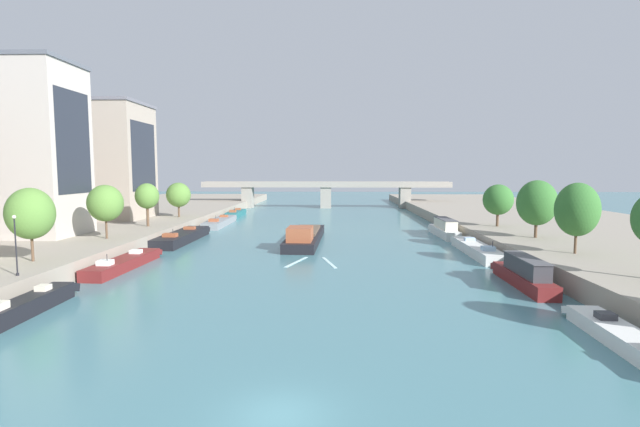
# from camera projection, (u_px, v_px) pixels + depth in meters

# --- Properties ---
(ground_plane) EXTENTS (400.00, 400.00, 0.00)m
(ground_plane) POSITION_uv_depth(u_px,v_px,m) (280.00, 416.00, 18.94)
(ground_plane) COLOR teal
(quay_left) EXTENTS (36.00, 170.00, 1.91)m
(quay_left) POSITION_uv_depth(u_px,v_px,m) (80.00, 227.00, 74.77)
(quay_left) COLOR gray
(quay_left) RESTS_ON ground
(quay_right) EXTENTS (36.00, 170.00, 1.91)m
(quay_right) POSITION_uv_depth(u_px,v_px,m) (568.00, 228.00, 72.39)
(quay_right) COLOR gray
(quay_right) RESTS_ON ground
(barge_midriver) EXTENTS (4.92, 21.60, 2.97)m
(barge_midriver) POSITION_uv_depth(u_px,v_px,m) (305.00, 236.00, 64.21)
(barge_midriver) COLOR black
(barge_midriver) RESTS_ON ground
(wake_behind_barge) EXTENTS (5.60, 6.00, 0.03)m
(wake_behind_barge) POSITION_uv_depth(u_px,v_px,m) (313.00, 262.00, 50.48)
(wake_behind_barge) COLOR silver
(wake_behind_barge) RESTS_ON ground
(moored_boat_left_second) EXTENTS (1.85, 10.48, 2.31)m
(moored_boat_left_second) POSITION_uv_depth(u_px,v_px,m) (28.00, 305.00, 32.25)
(moored_boat_left_second) COLOR black
(moored_boat_left_second) RESTS_ON ground
(moored_boat_left_gap_after) EXTENTS (2.84, 13.43, 2.21)m
(moored_boat_left_gap_after) POSITION_uv_depth(u_px,v_px,m) (125.00, 263.00, 47.35)
(moored_boat_left_gap_after) COLOR maroon
(moored_boat_left_gap_after) RESTS_ON ground
(moored_boat_left_end) EXTENTS (3.57, 16.67, 2.42)m
(moored_boat_left_end) POSITION_uv_depth(u_px,v_px,m) (182.00, 237.00, 65.31)
(moored_boat_left_end) COLOR black
(moored_boat_left_end) RESTS_ON ground
(moored_boat_left_downstream) EXTENTS (3.16, 16.70, 2.27)m
(moored_boat_left_downstream) POSITION_uv_depth(u_px,v_px,m) (220.00, 222.00, 84.82)
(moored_boat_left_downstream) COLOR gray
(moored_boat_left_downstream) RESTS_ON ground
(moored_boat_left_upstream) EXTENTS (2.65, 12.52, 2.30)m
(moored_boat_left_upstream) POSITION_uv_depth(u_px,v_px,m) (236.00, 213.00, 101.13)
(moored_boat_left_upstream) COLOR #23666B
(moored_boat_left_upstream) RESTS_ON ground
(moored_boat_right_upstream) EXTENTS (2.46, 11.21, 2.06)m
(moored_boat_right_upstream) POSITION_uv_depth(u_px,v_px,m) (624.00, 338.00, 26.32)
(moored_boat_right_upstream) COLOR silver
(moored_boat_right_upstream) RESTS_ON ground
(moored_boat_right_second) EXTENTS (2.02, 11.25, 2.66)m
(moored_boat_right_second) POSITION_uv_depth(u_px,v_px,m) (524.00, 274.00, 39.97)
(moored_boat_right_second) COLOR maroon
(moored_boat_right_second) RESTS_ON ground
(moored_boat_right_end) EXTENTS (2.68, 15.52, 2.31)m
(moored_boat_right_end) POSITION_uv_depth(u_px,v_px,m) (476.00, 249.00, 55.28)
(moored_boat_right_end) COLOR silver
(moored_boat_right_end) RESTS_ON ground
(moored_boat_right_lone) EXTENTS (2.47, 12.10, 2.78)m
(moored_boat_right_lone) POSITION_uv_depth(u_px,v_px,m) (444.00, 229.00, 70.36)
(moored_boat_right_lone) COLOR silver
(moored_boat_right_lone) RESTS_ON ground
(tree_left_end_of_row) EXTENTS (4.04, 4.04, 6.61)m
(tree_left_end_of_row) POSITION_uv_depth(u_px,v_px,m) (30.00, 214.00, 40.98)
(tree_left_end_of_row) COLOR brown
(tree_left_end_of_row) RESTS_ON quay_left
(tree_left_third) EXTENTS (4.11, 4.11, 6.43)m
(tree_left_third) POSITION_uv_depth(u_px,v_px,m) (105.00, 203.00, 54.77)
(tree_left_third) COLOR brown
(tree_left_third) RESTS_ON quay_left
(tree_left_distant) EXTENTS (3.38, 3.38, 6.27)m
(tree_left_distant) POSITION_uv_depth(u_px,v_px,m) (147.00, 196.00, 66.88)
(tree_left_distant) COLOR brown
(tree_left_distant) RESTS_ON quay_left
(tree_left_second) EXTENTS (4.18, 4.18, 6.01)m
(tree_left_second) POSITION_uv_depth(u_px,v_px,m) (178.00, 195.00, 80.42)
(tree_left_second) COLOR brown
(tree_left_second) RESTS_ON quay_left
(tree_right_by_lamp) EXTENTS (4.09, 4.09, 6.96)m
(tree_right_by_lamp) POSITION_uv_depth(u_px,v_px,m) (577.00, 210.00, 44.83)
(tree_right_by_lamp) COLOR brown
(tree_right_by_lamp) RESTS_ON quay_right
(tree_right_end_of_row) EXTENTS (4.68, 4.68, 6.98)m
(tree_right_end_of_row) POSITION_uv_depth(u_px,v_px,m) (537.00, 203.00, 55.46)
(tree_right_end_of_row) COLOR brown
(tree_right_end_of_row) RESTS_ON quay_right
(tree_right_midway) EXTENTS (4.28, 4.28, 6.12)m
(tree_right_midway) POSITION_uv_depth(u_px,v_px,m) (498.00, 200.00, 66.79)
(tree_right_midway) COLOR brown
(tree_right_midway) RESTS_ON quay_right
(lamppost_left_bank) EXTENTS (0.28, 0.28, 4.72)m
(lamppost_left_bank) POSITION_uv_depth(u_px,v_px,m) (16.00, 243.00, 35.49)
(lamppost_left_bank) COLOR black
(lamppost_left_bank) RESTS_ON quay_left
(building_left_corner) EXTENTS (14.71, 9.53, 21.53)m
(building_left_corner) POSITION_uv_depth(u_px,v_px,m) (17.00, 149.00, 57.00)
(building_left_corner) COLOR #BCB2A8
(building_left_corner) RESTS_ON quay_left
(building_left_far_end) EXTENTS (14.92, 12.19, 19.47)m
(building_left_far_end) POSITION_uv_depth(u_px,v_px,m) (102.00, 161.00, 77.64)
(building_left_far_end) COLOR #A89989
(building_left_far_end) RESTS_ON quay_left
(bridge_far) EXTENTS (66.07, 4.40, 7.06)m
(bridge_far) POSITION_uv_depth(u_px,v_px,m) (326.00, 191.00, 123.09)
(bridge_far) COLOR gray
(bridge_far) RESTS_ON ground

